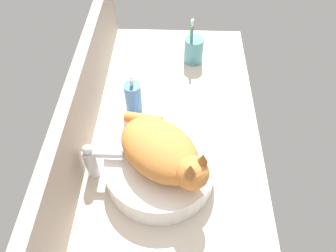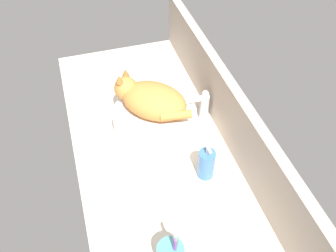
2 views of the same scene
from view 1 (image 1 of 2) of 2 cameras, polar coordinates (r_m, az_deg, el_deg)
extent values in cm
cube|color=beige|center=(106.43, 0.40, -4.92)|extent=(132.96, 58.57, 4.00)
cube|color=#AD9E8E|center=(99.52, -15.57, 0.36)|extent=(132.96, 3.60, 24.10)
cylinder|color=white|center=(96.17, -1.39, -7.40)|extent=(31.86, 31.86, 8.22)
ellipsoid|color=orange|center=(88.22, -1.50, -4.04)|extent=(29.53, 29.85, 11.00)
sphere|color=orange|center=(82.46, 4.24, -8.19)|extent=(8.80, 8.80, 8.80)
cone|color=#A4632D|center=(78.61, 6.09, -5.58)|extent=(2.80, 2.80, 3.20)
cone|color=#A4632D|center=(76.64, 3.90, -7.51)|extent=(2.80, 2.80, 3.20)
cylinder|color=orange|center=(94.44, -4.28, 1.19)|extent=(4.88, 11.36, 3.20)
cylinder|color=silver|center=(98.03, -13.20, -6.33)|extent=(3.60, 3.60, 11.00)
cylinder|color=silver|center=(92.90, -10.74, -4.84)|extent=(2.30, 10.02, 2.20)
sphere|color=silver|center=(92.66, -13.93, -4.03)|extent=(2.80, 2.80, 2.80)
cylinder|color=#3F72B2|center=(112.87, -6.07, 4.95)|extent=(5.73, 5.73, 11.32)
cylinder|color=silver|center=(108.01, -6.38, 7.59)|extent=(1.20, 1.20, 2.80)
cylinder|color=silver|center=(107.96, -6.37, 8.57)|extent=(2.20, 1.00, 1.00)
cylinder|color=teal|center=(133.25, 4.49, 13.06)|extent=(7.60, 7.60, 10.44)
cylinder|color=purple|center=(131.16, 4.10, 14.41)|extent=(3.22, 1.27, 16.98)
cube|color=white|center=(126.40, 4.32, 17.53)|extent=(1.52, 0.85, 2.56)
cylinder|color=green|center=(130.83, 4.03, 14.30)|extent=(3.61, 1.40, 16.94)
cube|color=white|center=(126.06, 4.25, 17.44)|extent=(1.57, 0.87, 2.58)
camera|label=2|loc=(1.53, 17.63, 56.31)|focal=40.00mm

